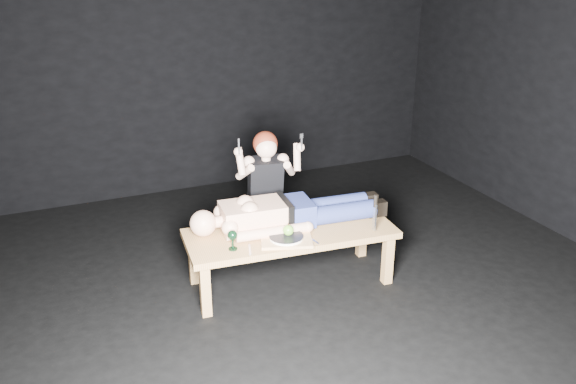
{
  "coord_description": "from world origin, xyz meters",
  "views": [
    {
      "loc": [
        -1.74,
        -3.53,
        2.45
      ],
      "look_at": [
        -0.12,
        0.28,
        0.75
      ],
      "focal_mm": 37.29,
      "sensor_mm": 36.0,
      "label": 1
    }
  ],
  "objects_px": {
    "goblet": "(233,240)",
    "carving_knife": "(375,213)",
    "serving_tray": "(286,240)",
    "lying_man": "(291,208)",
    "table": "(291,257)",
    "kneeling_woman": "(264,190)"
  },
  "relations": [
    {
      "from": "lying_man",
      "to": "goblet",
      "type": "height_order",
      "value": "lying_man"
    },
    {
      "from": "kneeling_woman",
      "to": "serving_tray",
      "type": "relative_size",
      "value": 3.02
    },
    {
      "from": "carving_knife",
      "to": "table",
      "type": "bearing_deg",
      "value": 160.54
    },
    {
      "from": "goblet",
      "to": "carving_knife",
      "type": "distance_m",
      "value": 1.09
    },
    {
      "from": "table",
      "to": "serving_tray",
      "type": "height_order",
      "value": "serving_tray"
    },
    {
      "from": "kneeling_woman",
      "to": "lying_man",
      "type": "bearing_deg",
      "value": -75.3
    },
    {
      "from": "kneeling_woman",
      "to": "carving_knife",
      "type": "xyz_separation_m",
      "value": [
        0.56,
        -0.86,
        0.04
      ]
    },
    {
      "from": "carving_knife",
      "to": "lying_man",
      "type": "bearing_deg",
      "value": 148.81
    },
    {
      "from": "table",
      "to": "kneeling_woman",
      "type": "relative_size",
      "value": 1.41
    },
    {
      "from": "serving_tray",
      "to": "goblet",
      "type": "xyz_separation_m",
      "value": [
        -0.4,
        0.03,
        0.06
      ]
    },
    {
      "from": "kneeling_woman",
      "to": "serving_tray",
      "type": "xyz_separation_m",
      "value": [
        -0.11,
        -0.75,
        -0.1
      ]
    },
    {
      "from": "lying_man",
      "to": "kneeling_woman",
      "type": "relative_size",
      "value": 1.37
    },
    {
      "from": "lying_man",
      "to": "serving_tray",
      "type": "xyz_separation_m",
      "value": [
        -0.15,
        -0.27,
        -0.12
      ]
    },
    {
      "from": "lying_man",
      "to": "carving_knife",
      "type": "relative_size",
      "value": 5.12
    },
    {
      "from": "serving_tray",
      "to": "table",
      "type": "bearing_deg",
      "value": 56.63
    },
    {
      "from": "lying_man",
      "to": "kneeling_woman",
      "type": "height_order",
      "value": "kneeling_woman"
    },
    {
      "from": "serving_tray",
      "to": "goblet",
      "type": "height_order",
      "value": "goblet"
    },
    {
      "from": "serving_tray",
      "to": "carving_knife",
      "type": "relative_size",
      "value": 1.24
    },
    {
      "from": "kneeling_woman",
      "to": "table",
      "type": "bearing_deg",
      "value": -81.65
    },
    {
      "from": "table",
      "to": "goblet",
      "type": "height_order",
      "value": "goblet"
    },
    {
      "from": "lying_man",
      "to": "table",
      "type": "bearing_deg",
      "value": -111.12
    },
    {
      "from": "table",
      "to": "carving_knife",
      "type": "bearing_deg",
      "value": -19.46
    }
  ]
}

